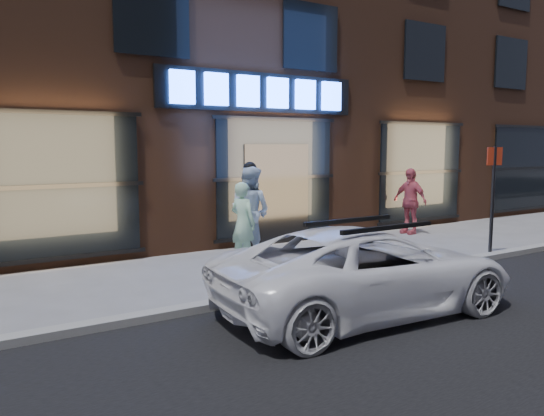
# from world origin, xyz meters

# --- Properties ---
(ground) EXTENTS (90.00, 90.00, 0.00)m
(ground) POSITION_xyz_m (0.00, 0.00, 0.00)
(ground) COLOR slate
(ground) RESTS_ON ground
(curb) EXTENTS (60.00, 0.25, 0.12)m
(curb) POSITION_xyz_m (0.00, 0.00, 0.06)
(curb) COLOR gray
(curb) RESTS_ON ground
(storefront_building) EXTENTS (30.20, 8.28, 10.30)m
(storefront_building) POSITION_xyz_m (-0.00, 7.99, 5.15)
(storefront_building) COLOR #54301E
(storefront_building) RESTS_ON ground
(man_bowtie) EXTENTS (0.57, 0.70, 1.65)m
(man_bowtie) POSITION_xyz_m (-1.74, 2.45, 0.82)
(man_bowtie) COLOR #A7DBC4
(man_bowtie) RESTS_ON ground
(man_cap) EXTENTS (1.07, 1.17, 1.94)m
(man_cap) POSITION_xyz_m (-1.31, 2.91, 0.97)
(man_cap) COLOR white
(man_cap) RESTS_ON ground
(passerby) EXTENTS (0.53, 1.07, 1.77)m
(passerby) POSITION_xyz_m (3.81, 3.23, 0.88)
(passerby) COLOR #CF5562
(passerby) RESTS_ON ground
(white_suv) EXTENTS (4.55, 2.30, 1.23)m
(white_suv) POSITION_xyz_m (-1.83, -1.31, 0.62)
(white_suv) COLOR white
(white_suv) RESTS_ON ground
(sign_post) EXTENTS (0.37, 0.11, 2.36)m
(sign_post) POSITION_xyz_m (2.99, 0.13, 1.43)
(sign_post) COLOR #262628
(sign_post) RESTS_ON ground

